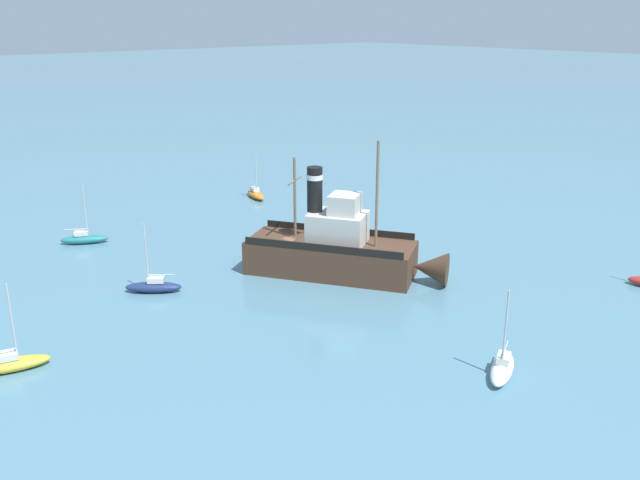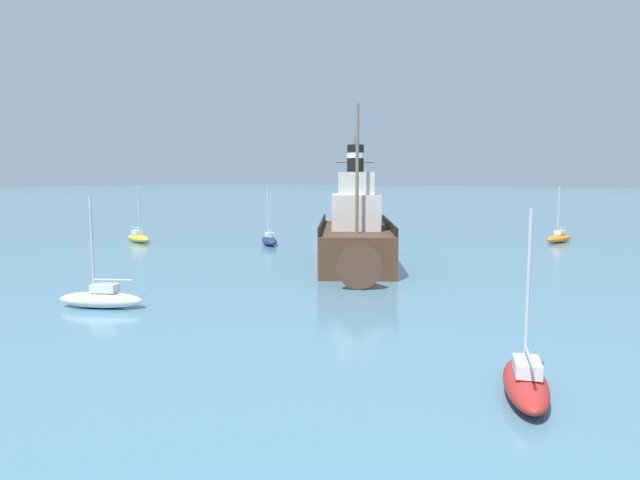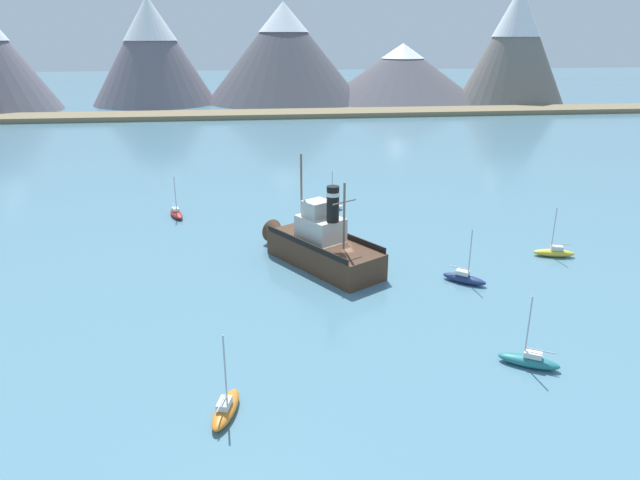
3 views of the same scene
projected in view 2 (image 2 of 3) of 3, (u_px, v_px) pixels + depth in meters
ground_plane at (356, 260)px, 39.10m from camera, size 600.00×600.00×0.00m
old_tugboat at (356, 238)px, 36.35m from camera, size 10.51×13.99×9.90m
sailboat_red at (526, 381)px, 14.78m from camera, size 2.35×3.95×4.90m
sailboat_white at (101, 298)px, 24.91m from camera, size 3.89×2.70×4.90m
sailboat_teal at (355, 229)px, 58.23m from camera, size 3.84×2.85×4.90m
sailboat_navy at (269, 240)px, 47.78m from camera, size 3.62×3.28×4.90m
sailboat_orange at (559, 238)px, 49.70m from camera, size 2.06×3.96×4.90m
sailboat_yellow at (138, 237)px, 49.80m from camera, size 3.96×2.05×4.90m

